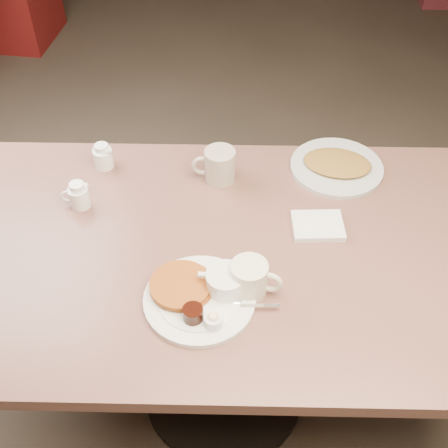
{
  "coord_description": "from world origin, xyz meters",
  "views": [
    {
      "loc": [
        0.02,
        -1.03,
        1.87
      ],
      "look_at": [
        0.0,
        0.02,
        0.82
      ],
      "focal_mm": 45.86,
      "sensor_mm": 36.0,
      "label": 1
    }
  ],
  "objects_px": {
    "creamer_left": "(79,196)",
    "creamer_right": "(103,157)",
    "coffee_mug_far": "(219,165)",
    "diner_table": "(224,288)",
    "hash_plate": "(337,166)",
    "main_plate": "(202,293)",
    "coffee_mug_near": "(250,278)"
  },
  "relations": [
    {
      "from": "coffee_mug_far",
      "to": "creamer_left",
      "type": "distance_m",
      "value": 0.41
    },
    {
      "from": "diner_table",
      "to": "creamer_right",
      "type": "distance_m",
      "value": 0.54
    },
    {
      "from": "diner_table",
      "to": "creamer_right",
      "type": "bearing_deg",
      "value": 138.14
    },
    {
      "from": "diner_table",
      "to": "coffee_mug_near",
      "type": "xyz_separation_m",
      "value": [
        0.07,
        -0.14,
        0.22
      ]
    },
    {
      "from": "coffee_mug_far",
      "to": "creamer_left",
      "type": "height_order",
      "value": "coffee_mug_far"
    },
    {
      "from": "creamer_right",
      "to": "coffee_mug_near",
      "type": "bearing_deg",
      "value": -47.13
    },
    {
      "from": "diner_table",
      "to": "main_plate",
      "type": "xyz_separation_m",
      "value": [
        -0.05,
        -0.17,
        0.19
      ]
    },
    {
      "from": "diner_table",
      "to": "creamer_right",
      "type": "relative_size",
      "value": 18.75
    },
    {
      "from": "creamer_left",
      "to": "creamer_right",
      "type": "relative_size",
      "value": 1.11
    },
    {
      "from": "creamer_left",
      "to": "diner_table",
      "type": "bearing_deg",
      "value": -20.98
    },
    {
      "from": "creamer_right",
      "to": "hash_plate",
      "type": "xyz_separation_m",
      "value": [
        0.71,
        -0.0,
        -0.02
      ]
    },
    {
      "from": "main_plate",
      "to": "hash_plate",
      "type": "bearing_deg",
      "value": 52.58
    },
    {
      "from": "diner_table",
      "to": "creamer_right",
      "type": "height_order",
      "value": "creamer_right"
    },
    {
      "from": "diner_table",
      "to": "hash_plate",
      "type": "height_order",
      "value": "hash_plate"
    },
    {
      "from": "diner_table",
      "to": "creamer_left",
      "type": "height_order",
      "value": "creamer_left"
    },
    {
      "from": "creamer_right",
      "to": "diner_table",
      "type": "bearing_deg",
      "value": -41.86
    },
    {
      "from": "coffee_mug_near",
      "to": "creamer_left",
      "type": "bearing_deg",
      "value": 148.11
    },
    {
      "from": "diner_table",
      "to": "hash_plate",
      "type": "relative_size",
      "value": 4.49
    },
    {
      "from": "creamer_right",
      "to": "hash_plate",
      "type": "bearing_deg",
      "value": -0.05
    },
    {
      "from": "hash_plate",
      "to": "diner_table",
      "type": "bearing_deg",
      "value": -135.17
    },
    {
      "from": "main_plate",
      "to": "creamer_left",
      "type": "height_order",
      "value": "creamer_left"
    },
    {
      "from": "hash_plate",
      "to": "coffee_mug_far",
      "type": "bearing_deg",
      "value": -172.02
    },
    {
      "from": "main_plate",
      "to": "creamer_right",
      "type": "distance_m",
      "value": 0.6
    },
    {
      "from": "hash_plate",
      "to": "main_plate",
      "type": "bearing_deg",
      "value": -127.42
    },
    {
      "from": "coffee_mug_far",
      "to": "creamer_right",
      "type": "bearing_deg",
      "value": 171.83
    },
    {
      "from": "coffee_mug_near",
      "to": "coffee_mug_far",
      "type": "bearing_deg",
      "value": 101.76
    },
    {
      "from": "diner_table",
      "to": "main_plate",
      "type": "height_order",
      "value": "main_plate"
    },
    {
      "from": "diner_table",
      "to": "creamer_left",
      "type": "bearing_deg",
      "value": 159.02
    },
    {
      "from": "coffee_mug_near",
      "to": "hash_plate",
      "type": "bearing_deg",
      "value": 60.45
    },
    {
      "from": "creamer_left",
      "to": "main_plate",
      "type": "bearing_deg",
      "value": -42.09
    },
    {
      "from": "main_plate",
      "to": "coffee_mug_far",
      "type": "xyz_separation_m",
      "value": [
        0.03,
        0.46,
        0.03
      ]
    },
    {
      "from": "coffee_mug_far",
      "to": "hash_plate",
      "type": "relative_size",
      "value": 0.4
    }
  ]
}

